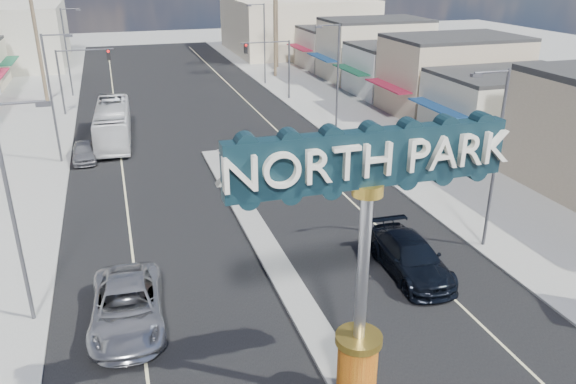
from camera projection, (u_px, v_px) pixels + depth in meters
ground at (208, 149)px, 43.27m from camera, size 160.00×160.00×0.00m
road at (208, 149)px, 43.27m from camera, size 20.00×120.00×0.01m
median_island at (262, 239)px, 29.15m from camera, size 1.30×30.00×0.16m
sidewalk_left at (10, 167)px, 39.37m from camera, size 8.00×120.00×0.12m
sidewalk_right at (373, 133)px, 47.13m from camera, size 8.00×120.00×0.12m
storefront_row_right at (407, 65)px, 60.22m from camera, size 12.00×42.00×6.00m
backdrop_far_right at (296, 25)px, 87.47m from camera, size 20.00×20.00×8.00m
gateway_sign at (365, 242)px, 16.31m from camera, size 8.20×1.50×9.15m
traffic_signal_left at (80, 68)px, 51.41m from camera, size 5.09×0.45×6.00m
traffic_signal_right at (272, 59)px, 56.50m from camera, size 5.09×0.45×6.00m
streetlight_l_near at (16, 206)px, 20.82m from camera, size 2.03×0.22×9.00m
streetlight_l_mid at (53, 93)px, 38.43m from camera, size 2.03×0.22×9.00m
streetlight_l_far at (68, 48)px, 57.81m from camera, size 2.03×0.22×9.00m
streetlight_r_near at (494, 152)px, 26.60m from camera, size 2.03×0.22×9.00m
streetlight_r_mid at (336, 75)px, 44.22m from camera, size 2.03×0.22×9.00m
streetlight_r_far at (263, 40)px, 63.59m from camera, size 2.03×0.22×9.00m
suv_left at (127, 306)px, 22.18m from camera, size 3.14×6.22×1.69m
suv_right at (411, 257)px, 25.86m from camera, size 2.61×5.88×1.68m
car_parked_left at (84, 152)px, 40.47m from camera, size 1.71×4.09×1.38m
city_bus at (113, 123)px, 44.53m from camera, size 3.02×10.72×2.96m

